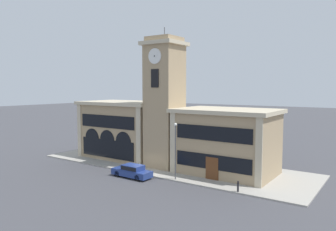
% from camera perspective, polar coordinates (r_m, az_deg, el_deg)
% --- Properties ---
extents(ground_plane, '(300.00, 300.00, 0.00)m').
position_cam_1_polar(ground_plane, '(38.81, -4.59, -10.32)').
color(ground_plane, '#424247').
extents(sidewalk_kerb, '(36.27, 11.75, 0.15)m').
position_cam_1_polar(sidewalk_kerb, '(43.35, 0.40, -8.57)').
color(sidewalk_kerb, '#A39E93').
rests_on(sidewalk_kerb, ground_plane).
extents(clock_tower, '(4.62, 4.62, 17.59)m').
position_cam_1_polar(clock_tower, '(41.14, -0.62, 2.22)').
color(clock_tower, tan).
rests_on(clock_tower, ground_plane).
extents(town_hall_left_wing, '(12.57, 7.82, 8.17)m').
position_cam_1_polar(town_hall_left_wing, '(47.86, -7.55, -2.41)').
color(town_hall_left_wing, tan).
rests_on(town_hall_left_wing, ground_plane).
extents(town_hall_right_wing, '(11.72, 7.82, 7.70)m').
position_cam_1_polar(town_hall_right_wing, '(39.08, 10.12, -4.45)').
color(town_hall_right_wing, tan).
rests_on(town_hall_right_wing, ground_plane).
extents(parked_car_near, '(4.86, 1.81, 1.45)m').
position_cam_1_polar(parked_car_near, '(37.81, -6.26, -9.55)').
color(parked_car_near, navy).
rests_on(parked_car_near, ground_plane).
extents(street_lamp, '(0.36, 0.36, 6.22)m').
position_cam_1_polar(street_lamp, '(35.61, 1.31, -4.79)').
color(street_lamp, '#4C4C51').
rests_on(street_lamp, sidewalk_kerb).
extents(bollard, '(0.18, 0.18, 1.06)m').
position_cam_1_polar(bollard, '(32.95, 12.09, -11.99)').
color(bollard, black).
rests_on(bollard, sidewalk_kerb).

